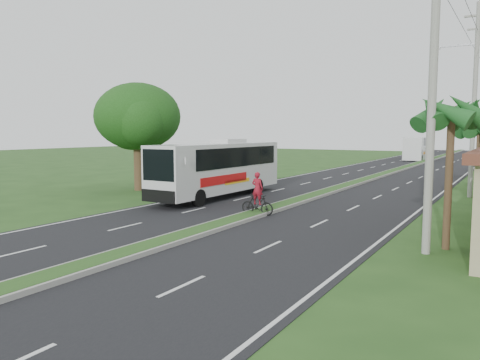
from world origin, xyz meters
The scene contains 13 objects.
ground centered at (0.00, 0.00, 0.00)m, with size 180.00×180.00×0.00m, color #24471A.
road_asphalt centered at (0.00, 20.00, 0.01)m, with size 14.00×160.00×0.02m, color black.
median_strip centered at (0.00, 20.00, 0.10)m, with size 1.20×160.00×0.18m.
lane_edge_left centered at (-6.70, 20.00, 0.00)m, with size 0.12×160.00×0.01m, color silver.
lane_edge_right centered at (6.70, 20.00, 0.00)m, with size 0.12×160.00×0.01m, color silver.
palm_verge_a centered at (9.00, 3.00, 4.74)m, with size 2.40×2.40×5.45m.
palm_verge_c centered at (8.80, 19.00, 5.12)m, with size 2.40×2.40×5.85m.
shade_tree centered at (-12.11, 10.02, 5.03)m, with size 6.30×6.00×7.54m.
utility_pole_a centered at (8.50, 2.00, 5.67)m, with size 1.60×0.28×11.00m.
utility_pole_b centered at (8.47, 18.00, 6.26)m, with size 3.20×0.28×12.00m.
coach_bus_main centered at (-5.05, 9.82, 2.02)m, with size 2.54×11.39×3.67m.
coach_bus_far centered at (-1.80, 58.70, 1.90)m, with size 2.75×11.57×3.36m.
motorcyclist centered at (0.05, 5.46, 0.77)m, with size 1.75×0.52×2.16m.
Camera 1 is at (11.06, -14.63, 4.13)m, focal length 35.00 mm.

